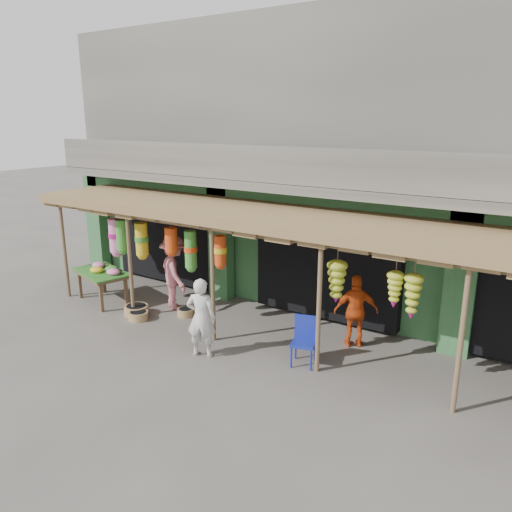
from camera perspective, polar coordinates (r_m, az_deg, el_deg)
The scene contains 11 objects.
ground at distance 10.46m, azimuth 2.47°, elevation -11.09°, with size 80.00×80.00×0.00m, color #514C47.
building at distance 13.82m, azimuth 13.30°, elevation 9.66°, with size 16.40×6.80×7.00m.
awning at distance 10.35m, azimuth 4.22°, elevation 3.78°, with size 14.00×2.70×2.79m.
flower_table at distance 13.59m, azimuth -17.14°, elevation -1.87°, with size 1.82×1.35×0.97m.
blue_chair at distance 9.92m, azimuth 5.56°, elevation -9.27°, with size 0.57×0.57×0.96m.
basket_left at distance 12.38m, azimuth -13.30°, elevation -6.65°, with size 0.48×0.48×0.20m, color brown.
basket_mid at distance 12.69m, azimuth -13.52°, elevation -6.04°, with size 0.59×0.59×0.23m, color #A36E49.
basket_right at distance 12.39m, azimuth -8.04°, elevation -6.38°, with size 0.40×0.40×0.18m, color tan.
person_front at distance 10.11m, azimuth -6.28°, elevation -7.02°, with size 0.60×0.39×1.65m, color silver.
person_vendor at distance 10.68m, azimuth 11.35°, elevation -6.21°, with size 0.92×0.38×1.57m, color #D54914.
person_shopper at distance 12.66m, azimuth -9.33°, elevation -1.87°, with size 1.22×0.70×1.89m, color #C0656F.
Camera 1 is at (4.80, -8.03, 4.68)m, focal length 35.00 mm.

